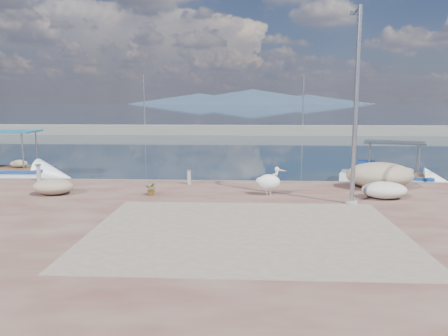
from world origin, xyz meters
TOP-DOWN VIEW (x-y plane):
  - ground at (0.00, 0.00)m, footprint 1400.00×1400.00m
  - quay at (0.00, -6.00)m, footprint 44.00×22.00m
  - quay_patch at (1.00, -3.00)m, footprint 9.00×7.00m
  - breakwater at (-0.00, 40.00)m, footprint 120.00×2.20m
  - mountains at (4.39, 650.00)m, footprint 370.00×280.00m
  - boat_left at (-12.21, 7.61)m, footprint 6.50×2.31m
  - boat_right at (8.48, 7.38)m, footprint 5.56×3.27m
  - pelican at (1.91, 1.91)m, footprint 1.23×0.82m
  - lamp_post at (4.86, 0.65)m, footprint 0.44×0.96m
  - bollard_near at (-1.60, 4.12)m, footprint 0.23×0.23m
  - bollard_far at (-8.82, 4.60)m, footprint 0.26×0.26m
  - potted_plant at (-2.78, 1.67)m, footprint 0.54×0.49m
  - net_pile_d at (6.32, 1.59)m, footprint 1.72×1.29m
  - net_pile_c at (6.74, 3.64)m, footprint 2.85×2.04m
  - net_pile_b at (-6.79, 1.65)m, footprint 1.62×1.26m

SIDE VIEW (x-z plane):
  - ground at x=0.00m, z-range 0.00..0.00m
  - boat_right at x=8.48m, z-range -1.07..1.47m
  - boat_left at x=-12.21m, z-range -1.31..1.79m
  - quay at x=0.00m, z-range 0.00..0.50m
  - quay_patch at x=1.00m, z-range 0.50..0.51m
  - breakwater at x=0.00m, z-range -3.15..4.35m
  - potted_plant at x=-2.78m, z-range 0.50..1.02m
  - net_pile_b at x=-6.79m, z-range 0.50..1.13m
  - net_pile_d at x=6.32m, z-range 0.50..1.15m
  - bollard_near at x=-1.60m, z-range 0.53..1.24m
  - bollard_far at x=-8.82m, z-range 0.53..1.31m
  - pelican at x=1.91m, z-range 0.47..1.64m
  - net_pile_c at x=6.74m, z-range 0.50..1.62m
  - lamp_post at x=4.86m, z-range 0.30..7.30m
  - mountains at x=4.39m, z-range -1.49..20.51m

